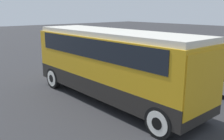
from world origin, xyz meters
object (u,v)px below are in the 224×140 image
(parked_car_mid, at_px, (136,55))
(parked_car_far, at_px, (206,63))
(tour_bus, at_px, (113,60))
(parked_car_near, at_px, (211,78))

(parked_car_mid, distance_m, parked_car_far, 5.41)
(tour_bus, relative_size, parked_car_mid, 2.29)
(parked_car_mid, xyz_separation_m, parked_car_far, (5.28, 1.16, 0.05))
(tour_bus, height_order, parked_car_mid, tour_bus)
(parked_car_mid, bearing_deg, parked_car_near, -15.13)
(tour_bus, distance_m, parked_car_far, 8.18)
(tour_bus, height_order, parked_car_near, tour_bus)
(tour_bus, xyz_separation_m, parked_car_far, (0.12, 8.08, -1.26))
(parked_car_mid, bearing_deg, tour_bus, -53.30)
(tour_bus, bearing_deg, parked_car_near, 66.26)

